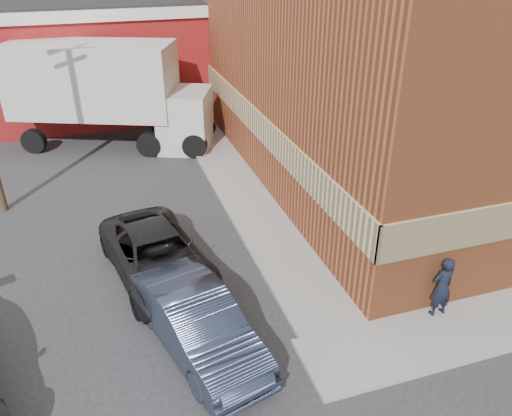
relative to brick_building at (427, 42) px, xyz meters
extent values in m
plane|color=#28282B|center=(-8.50, -9.00, -4.68)|extent=(90.00, 90.00, 0.00)
cube|color=brown|center=(0.00, 0.00, -0.18)|extent=(14.00, 18.00, 9.00)
cube|color=tan|center=(-7.04, 0.00, -2.38)|extent=(0.08, 18.16, 1.00)
cube|color=gray|center=(-7.90, 0.00, -4.62)|extent=(1.80, 18.00, 0.12)
cube|color=maroon|center=(-14.50, 11.00, -2.18)|extent=(16.00, 8.00, 5.00)
cube|color=silver|center=(-14.50, 11.00, 0.57)|extent=(16.30, 8.30, 0.50)
cube|color=black|center=(-14.50, 11.00, 0.87)|extent=(16.00, 8.00, 0.10)
imported|color=black|center=(-5.27, -9.25, -3.76)|extent=(0.61, 0.42, 1.61)
imported|color=#2B3248|center=(-11.01, -8.50, -3.97)|extent=(2.59, 4.58, 1.43)
imported|color=black|center=(-11.48, -5.49, -4.01)|extent=(3.08, 5.17, 1.35)
cube|color=beige|center=(-12.50, 5.35, -1.75)|extent=(7.43, 5.20, 2.99)
cube|color=#1F7739|center=(-13.03, 4.07, -2.21)|extent=(6.17, 2.58, 0.92)
cube|color=beige|center=(-8.35, 3.63, -3.42)|extent=(2.88, 3.13, 2.53)
cylinder|color=black|center=(-15.27, 5.26, -4.17)|extent=(1.09, 0.72, 1.03)
cylinder|color=black|center=(-14.39, 7.39, -4.17)|extent=(1.09, 0.72, 1.03)
cylinder|color=black|center=(-10.60, 3.32, -4.17)|extent=(1.09, 0.72, 1.03)
cylinder|color=black|center=(-9.72, 5.45, -4.17)|extent=(1.09, 0.72, 1.03)
cylinder|color=black|center=(-8.80, 2.57, -4.17)|extent=(1.09, 0.72, 1.03)
cylinder|color=black|center=(-7.91, 4.70, -4.17)|extent=(1.09, 0.72, 1.03)
camera|label=1|loc=(-12.41, -16.93, 3.53)|focal=35.00mm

